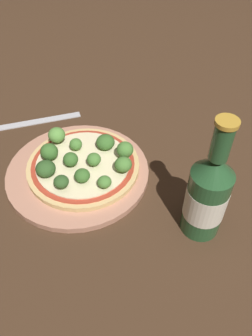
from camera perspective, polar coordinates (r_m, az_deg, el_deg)
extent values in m
plane|color=#3D2819|center=(0.62, -6.00, -1.44)|extent=(3.00, 3.00, 0.00)
cylinder|color=tan|center=(0.63, -8.34, -0.64)|extent=(0.27, 0.27, 0.01)
cylinder|color=tan|center=(0.62, -7.43, 0.41)|extent=(0.21, 0.21, 0.01)
cylinder|color=#A83823|center=(0.62, -7.48, 0.79)|extent=(0.19, 0.19, 0.00)
cylinder|color=beige|center=(0.61, -7.49, 0.87)|extent=(0.17, 0.17, 0.00)
cylinder|color=#6B8E51|center=(0.60, -13.65, -0.83)|extent=(0.01, 0.01, 0.01)
ellipsoid|color=#2D5123|center=(0.59, -13.82, -0.11)|extent=(0.04, 0.04, 0.03)
cylinder|color=#6B8E51|center=(0.64, -3.56, 3.81)|extent=(0.01, 0.01, 0.01)
ellipsoid|color=#386628|center=(0.63, -3.60, 4.53)|extent=(0.04, 0.04, 0.03)
cylinder|color=#6B8E51|center=(0.59, -0.47, -0.22)|extent=(0.01, 0.01, 0.01)
ellipsoid|color=#477A33|center=(0.58, -0.48, 0.63)|extent=(0.03, 0.03, 0.03)
cylinder|color=#6B8E51|center=(0.57, -11.06, -3.09)|extent=(0.01, 0.01, 0.01)
ellipsoid|color=#2D5123|center=(0.56, -11.22, -2.34)|extent=(0.03, 0.03, 0.02)
cylinder|color=#6B8E51|center=(0.62, -0.33, 2.53)|extent=(0.01, 0.01, 0.01)
ellipsoid|color=#477A33|center=(0.61, -0.34, 3.50)|extent=(0.03, 0.03, 0.03)
cylinder|color=#6B8E51|center=(0.64, -8.64, 3.45)|extent=(0.01, 0.01, 0.01)
ellipsoid|color=#477A33|center=(0.63, -8.73, 4.12)|extent=(0.02, 0.02, 0.02)
cylinder|color=#6B8E51|center=(0.66, -11.81, 4.74)|extent=(0.01, 0.01, 0.01)
ellipsoid|color=#568E3D|center=(0.65, -11.98, 5.66)|extent=(0.03, 0.03, 0.03)
cylinder|color=#6B8E51|center=(0.58, -7.54, -2.00)|extent=(0.01, 0.01, 0.01)
ellipsoid|color=#386628|center=(0.57, -7.64, -1.30)|extent=(0.03, 0.03, 0.02)
cylinder|color=#6B8E51|center=(0.61, -9.49, 0.72)|extent=(0.01, 0.01, 0.01)
ellipsoid|color=#386628|center=(0.60, -9.62, 1.50)|extent=(0.03, 0.03, 0.02)
cylinder|color=#6B8E51|center=(0.60, -5.48, 0.62)|extent=(0.01, 0.01, 0.01)
ellipsoid|color=#477A33|center=(0.59, -5.55, 1.39)|extent=(0.03, 0.03, 0.02)
cylinder|color=#6B8E51|center=(0.57, -3.72, -3.03)|extent=(0.01, 0.01, 0.01)
ellipsoid|color=#477A33|center=(0.56, -3.77, -2.44)|extent=(0.02, 0.02, 0.02)
cylinder|color=#6B8E51|center=(0.63, -13.03, 1.87)|extent=(0.01, 0.01, 0.01)
ellipsoid|color=#386628|center=(0.62, -13.23, 2.79)|extent=(0.03, 0.03, 0.03)
cylinder|color=#234C28|center=(0.51, 13.63, -5.81)|extent=(0.06, 0.06, 0.12)
cylinder|color=beige|center=(0.51, 13.68, -5.64)|extent=(0.06, 0.06, 0.06)
cone|color=#234C28|center=(0.46, 15.27, 0.31)|extent=(0.06, 0.06, 0.03)
cylinder|color=#234C28|center=(0.43, 16.37, 4.38)|extent=(0.03, 0.03, 0.06)
cylinder|color=#B7892D|center=(0.41, 17.24, 7.61)|extent=(0.03, 0.03, 0.01)
cube|color=#B2B2B7|center=(0.77, -14.65, 7.98)|extent=(0.03, 0.18, 0.00)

